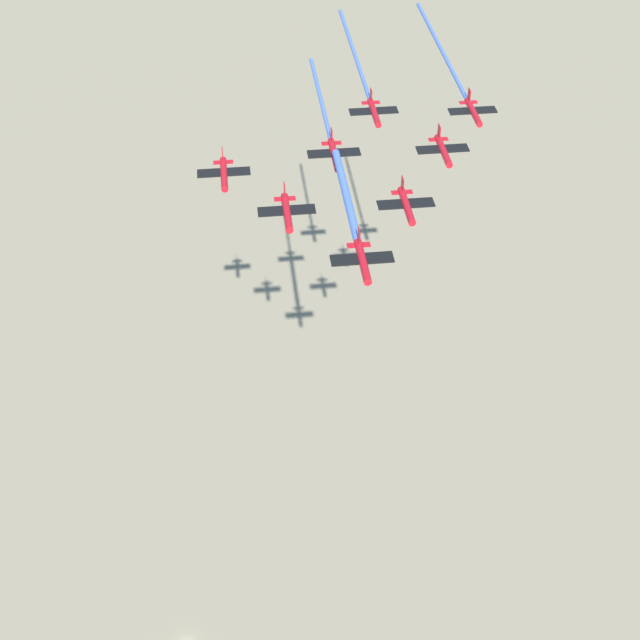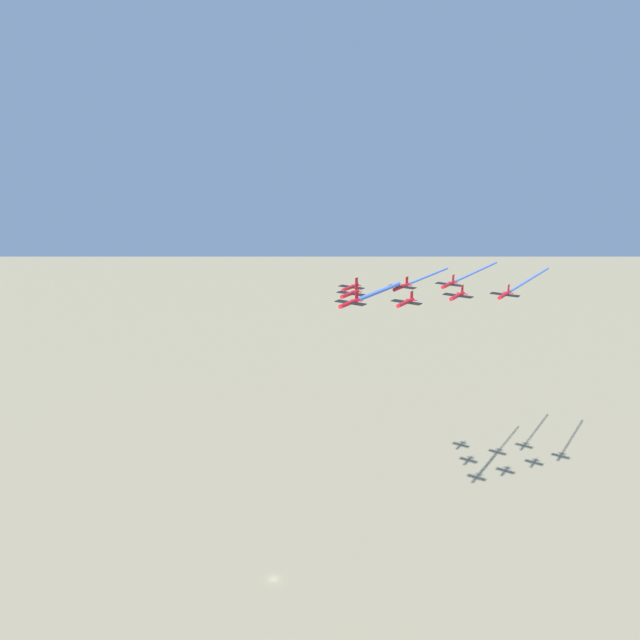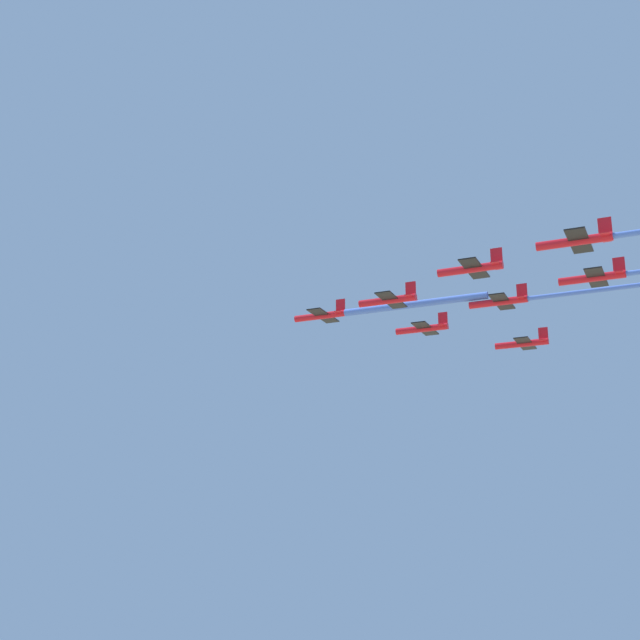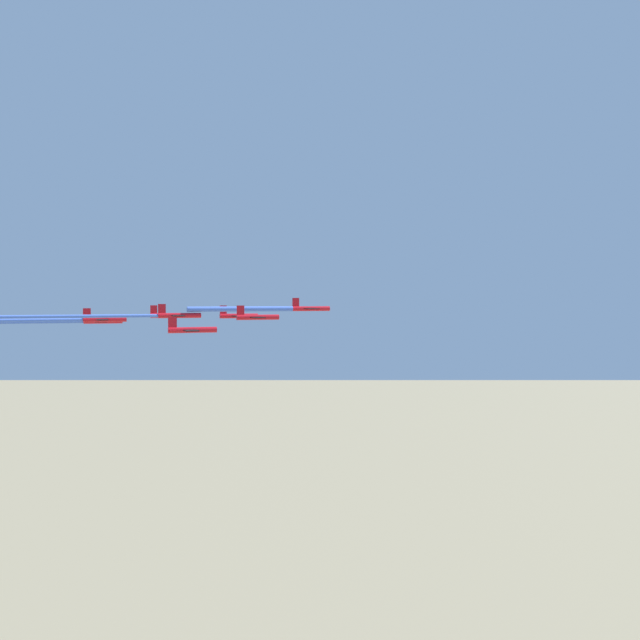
{
  "view_description": "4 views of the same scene",
  "coord_description": "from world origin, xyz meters",
  "px_view_note": "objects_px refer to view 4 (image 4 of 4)",
  "views": [
    {
      "loc": [
        -119.88,
        -26.74,
        211.03
      ],
      "look_at": [
        -14.87,
        -33.27,
        120.25
      ],
      "focal_mm": 50.0,
      "sensor_mm": 36.0,
      "label": 1
    },
    {
      "loc": [
        -164.23,
        -145.95,
        173.26
      ],
      "look_at": [
        -12.14,
        -32.94,
        119.85
      ],
      "focal_mm": 35.0,
      "sensor_mm": 36.0,
      "label": 2
    },
    {
      "loc": [
        69.16,
        -194.92,
        73.64
      ],
      "look_at": [
        -4.93,
        -44.86,
        123.2
      ],
      "focal_mm": 50.0,
      "sensor_mm": 36.0,
      "label": 3
    },
    {
      "loc": [
        42.92,
        126.1,
        127.69
      ],
      "look_at": [
        -8.71,
        -37.54,
        122.35
      ],
      "focal_mm": 35.0,
      "sensor_mm": 36.0,
      "label": 4
    }
  ],
  "objects_px": {
    "jet_2": "(256,317)",
    "jet_4": "(178,315)",
    "jet_3": "(168,315)",
    "jet_7": "(103,319)",
    "jet_1": "(237,316)",
    "jet_5": "(191,330)",
    "jet_6": "(102,321)",
    "jet_0": "(310,308)"
  },
  "relations": [
    {
      "from": "jet_0",
      "to": "jet_7",
      "type": "height_order",
      "value": "jet_0"
    },
    {
      "from": "jet_2",
      "to": "jet_6",
      "type": "bearing_deg",
      "value": -139.64
    },
    {
      "from": "jet_0",
      "to": "jet_1",
      "type": "height_order",
      "value": "jet_0"
    },
    {
      "from": "jet_2",
      "to": "jet_3",
      "type": "distance_m",
      "value": 36.68
    },
    {
      "from": "jet_5",
      "to": "jet_2",
      "type": "bearing_deg",
      "value": 120.47
    },
    {
      "from": "jet_3",
      "to": "jet_0",
      "type": "bearing_deg",
      "value": 59.53
    },
    {
      "from": "jet_0",
      "to": "jet_2",
      "type": "distance_m",
      "value": 21.07
    },
    {
      "from": "jet_3",
      "to": "jet_7",
      "type": "bearing_deg",
      "value": -59.53
    },
    {
      "from": "jet_4",
      "to": "jet_0",
      "type": "bearing_deg",
      "value": 90.0
    },
    {
      "from": "jet_2",
      "to": "jet_7",
      "type": "relative_size",
      "value": 1.0
    },
    {
      "from": "jet_2",
      "to": "jet_4",
      "type": "height_order",
      "value": "jet_4"
    },
    {
      "from": "jet_3",
      "to": "jet_7",
      "type": "height_order",
      "value": "jet_3"
    },
    {
      "from": "jet_6",
      "to": "jet_7",
      "type": "height_order",
      "value": "jet_7"
    },
    {
      "from": "jet_0",
      "to": "jet_3",
      "type": "xyz_separation_m",
      "value": [
        37.19,
        -19.42,
        -2.1
      ]
    },
    {
      "from": "jet_1",
      "to": "jet_6",
      "type": "bearing_deg",
      "value": -120.47
    },
    {
      "from": "jet_2",
      "to": "jet_4",
      "type": "relative_size",
      "value": 1.0
    },
    {
      "from": "jet_2",
      "to": "jet_5",
      "type": "distance_m",
      "value": 21.12
    },
    {
      "from": "jet_7",
      "to": "jet_1",
      "type": "bearing_deg",
      "value": 90.0
    },
    {
      "from": "jet_7",
      "to": "jet_0",
      "type": "bearing_deg",
      "value": 78.91
    },
    {
      "from": "jet_0",
      "to": "jet_7",
      "type": "bearing_deg",
      "value": -101.09
    },
    {
      "from": "jet_5",
      "to": "jet_0",
      "type": "bearing_deg",
      "value": 120.47
    },
    {
      "from": "jet_0",
      "to": "jet_7",
      "type": "distance_m",
      "value": 55.35
    },
    {
      "from": "jet_2",
      "to": "jet_7",
      "type": "bearing_deg",
      "value": -120.47
    },
    {
      "from": "jet_4",
      "to": "jet_7",
      "type": "bearing_deg",
      "value": -120.47
    },
    {
      "from": "jet_2",
      "to": "jet_5",
      "type": "height_order",
      "value": "jet_2"
    },
    {
      "from": "jet_1",
      "to": "jet_3",
      "type": "bearing_deg",
      "value": -120.47
    },
    {
      "from": "jet_6",
      "to": "jet_7",
      "type": "relative_size",
      "value": 1.0
    },
    {
      "from": "jet_4",
      "to": "jet_7",
      "type": "relative_size",
      "value": 1.0
    },
    {
      "from": "jet_4",
      "to": "jet_6",
      "type": "bearing_deg",
      "value": -150.46
    },
    {
      "from": "jet_6",
      "to": "jet_7",
      "type": "xyz_separation_m",
      "value": [
        -1.07,
        21.25,
        1.16
      ]
    },
    {
      "from": "jet_4",
      "to": "jet_2",
      "type": "bearing_deg",
      "value": 59.53
    },
    {
      "from": "jet_2",
      "to": "jet_5",
      "type": "xyz_separation_m",
      "value": [
        17.52,
        11.54,
        -2.46
      ]
    },
    {
      "from": "jet_3",
      "to": "jet_2",
      "type": "bearing_deg",
      "value": 29.54
    },
    {
      "from": "jet_3",
      "to": "jet_6",
      "type": "relative_size",
      "value": 1.0
    },
    {
      "from": "jet_2",
      "to": "jet_3",
      "type": "relative_size",
      "value": 1.0
    },
    {
      "from": "jet_3",
      "to": "jet_5",
      "type": "height_order",
      "value": "jet_3"
    },
    {
      "from": "jet_4",
      "to": "jet_5",
      "type": "relative_size",
      "value": 1.0
    },
    {
      "from": "jet_4",
      "to": "jet_6",
      "type": "distance_m",
      "value": 36.75
    },
    {
      "from": "jet_5",
      "to": "jet_7",
      "type": "xyz_separation_m",
      "value": [
        19.67,
        -30.95,
        1.68
      ]
    },
    {
      "from": "jet_0",
      "to": "jet_1",
      "type": "relative_size",
      "value": 1.0
    },
    {
      "from": "jet_0",
      "to": "jet_2",
      "type": "bearing_deg",
      "value": -59.53
    },
    {
      "from": "jet_5",
      "to": "jet_1",
      "type": "bearing_deg",
      "value": 150.46
    }
  ]
}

